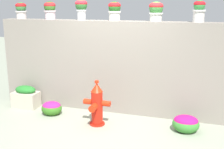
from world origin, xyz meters
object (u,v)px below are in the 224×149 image
at_px(flower_bush_left, 186,123).
at_px(potted_plant_2, 81,7).
at_px(flower_bush_right, 52,108).
at_px(potted_plant_0, 21,9).
at_px(potted_plant_4, 156,10).
at_px(potted_plant_5, 199,10).
at_px(planter_box, 26,97).
at_px(potted_plant_3, 115,9).
at_px(potted_plant_1, 50,9).
at_px(fire_hydrant, 97,105).

bearing_deg(flower_bush_left, potted_plant_2, 164.33).
distance_m(flower_bush_left, flower_bush_right, 2.77).
relative_size(potted_plant_0, potted_plant_2, 0.87).
bearing_deg(potted_plant_4, potted_plant_5, -0.84).
relative_size(potted_plant_0, planter_box, 0.65).
bearing_deg(flower_bush_right, potted_plant_4, 18.16).
bearing_deg(potted_plant_3, flower_bush_left, -23.28).
xyz_separation_m(potted_plant_0, planter_box, (0.28, -0.46, -1.92)).
xyz_separation_m(potted_plant_2, planter_box, (-1.23, -0.42, -1.98)).
bearing_deg(flower_bush_right, potted_plant_1, 114.18).
relative_size(potted_plant_1, planter_box, 0.68).
bearing_deg(planter_box, potted_plant_3, 13.15).
bearing_deg(potted_plant_5, potted_plant_0, 179.50).
relative_size(potted_plant_2, potted_plant_5, 1.05).
bearing_deg(flower_bush_left, fire_hydrant, -172.98).
xyz_separation_m(potted_plant_3, planter_box, (-1.95, -0.46, -1.94)).
relative_size(flower_bush_left, flower_bush_right, 1.12).
bearing_deg(potted_plant_0, planter_box, -59.07).
distance_m(potted_plant_1, potted_plant_4, 2.34).
bearing_deg(potted_plant_2, potted_plant_0, 178.36).
relative_size(potted_plant_3, potted_plant_4, 1.00).
relative_size(potted_plant_1, potted_plant_5, 0.95).
xyz_separation_m(potted_plant_3, flower_bush_left, (1.59, -0.68, -2.01)).
relative_size(potted_plant_3, planter_box, 0.67).
height_order(fire_hydrant, flower_bush_right, fire_hydrant).
bearing_deg(flower_bush_right, flower_bush_left, -0.00).
xyz_separation_m(potted_plant_3, potted_plant_4, (0.86, -0.01, -0.00)).
xyz_separation_m(potted_plant_0, potted_plant_3, (2.23, -0.01, 0.01)).
height_order(potted_plant_5, fire_hydrant, potted_plant_5).
relative_size(potted_plant_4, flower_bush_left, 0.79).
height_order(potted_plant_0, potted_plant_5, potted_plant_5).
xyz_separation_m(potted_plant_1, planter_box, (-0.47, -0.45, -1.94)).
relative_size(potted_plant_3, potted_plant_5, 0.95).
height_order(potted_plant_5, flower_bush_right, potted_plant_5).
distance_m(potted_plant_2, potted_plant_4, 1.58).
bearing_deg(potted_plant_4, fire_hydrant, -136.98).
xyz_separation_m(potted_plant_4, potted_plant_5, (0.81, -0.01, 0.01)).
xyz_separation_m(potted_plant_1, potted_plant_4, (2.34, -0.01, -0.00)).
bearing_deg(flower_bush_left, potted_plant_5, 83.17).
xyz_separation_m(potted_plant_2, flower_bush_left, (2.31, -0.65, -2.06)).
bearing_deg(potted_plant_0, fire_hydrant, -22.61).
bearing_deg(potted_plant_3, flower_bush_right, -150.02).
bearing_deg(potted_plant_0, potted_plant_4, -0.41).
distance_m(potted_plant_0, fire_hydrant, 2.92).
height_order(flower_bush_left, flower_bush_right, flower_bush_left).
bearing_deg(fire_hydrant, potted_plant_1, 147.94).
xyz_separation_m(potted_plant_1, potted_plant_3, (1.48, 0.01, -0.00)).
bearing_deg(potted_plant_4, potted_plant_3, 179.08).
bearing_deg(potted_plant_2, potted_plant_1, 178.02).
height_order(potted_plant_4, flower_bush_left, potted_plant_4).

